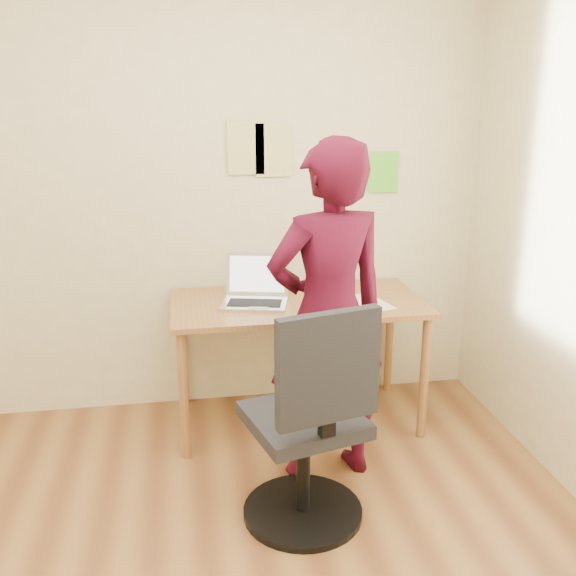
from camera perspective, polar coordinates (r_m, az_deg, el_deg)
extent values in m
cube|color=beige|center=(3.76, -9.05, 9.11)|extent=(3.50, 0.04, 2.70)
cube|color=#956033|center=(3.58, 0.87, -1.37)|extent=(1.40, 0.70, 0.03)
cylinder|color=#956033|center=(3.39, -9.24, -9.48)|extent=(0.05, 0.05, 0.71)
cylinder|color=#956033|center=(3.62, 12.00, -7.85)|extent=(0.05, 0.05, 0.71)
cylinder|color=#956033|center=(3.93, -9.37, -5.62)|extent=(0.05, 0.05, 0.71)
cylinder|color=#956033|center=(4.13, 9.00, -4.47)|extent=(0.05, 0.05, 0.71)
cube|color=silver|center=(3.50, -3.03, -1.42)|extent=(0.40, 0.32, 0.02)
cube|color=black|center=(3.50, -3.03, -1.27)|extent=(0.31, 0.20, 0.00)
cube|color=silver|center=(3.61, -2.76, 1.25)|extent=(0.36, 0.15, 0.24)
cube|color=white|center=(3.61, -2.76, 1.25)|extent=(0.31, 0.13, 0.19)
cube|color=white|center=(3.56, 6.88, -1.31)|extent=(0.28, 0.35, 0.00)
cube|color=black|center=(3.44, 6.02, -1.90)|extent=(0.10, 0.13, 0.01)
cube|color=#3F4C59|center=(3.44, 6.02, -1.82)|extent=(0.08, 0.11, 0.00)
cube|color=#D4CE7E|center=(3.73, -3.77, 12.33)|extent=(0.21, 0.00, 0.30)
cube|color=#D4CE7E|center=(3.75, -1.29, 12.15)|extent=(0.21, 0.00, 0.30)
cube|color=#60D12F|center=(3.91, 8.49, 10.15)|extent=(0.18, 0.00, 0.24)
cube|color=black|center=(2.86, 1.38, -11.63)|extent=(0.56, 0.56, 0.06)
cube|color=black|center=(2.53, 3.62, -7.12)|extent=(0.44, 0.16, 0.46)
cube|color=black|center=(2.64, 3.47, -11.75)|extent=(0.07, 0.06, 0.13)
cylinder|color=black|center=(2.99, 1.35, -15.87)|extent=(0.06, 0.06, 0.46)
cylinder|color=black|center=(3.11, 1.32, -19.20)|extent=(0.54, 0.54, 0.03)
imported|color=#3D0819|center=(3.04, 3.57, -2.53)|extent=(0.68, 0.52, 1.67)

